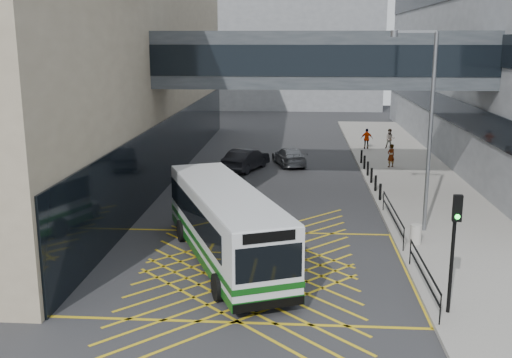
% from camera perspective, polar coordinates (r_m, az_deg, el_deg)
% --- Properties ---
extents(ground, '(120.00, 120.00, 0.00)m').
position_cam_1_polar(ground, '(23.13, -0.71, -8.54)').
color(ground, '#333335').
extents(building_far, '(28.00, 16.00, 18.00)m').
position_cam_1_polar(building_far, '(81.52, 1.43, 13.40)').
color(building_far, gray).
rests_on(building_far, ground).
extents(skybridge, '(20.00, 4.10, 3.00)m').
position_cam_1_polar(skybridge, '(33.47, 6.22, 11.25)').
color(skybridge, '#393E43').
rests_on(skybridge, ground).
extents(pavement, '(6.00, 54.00, 0.16)m').
position_cam_1_polar(pavement, '(38.08, 14.85, -0.18)').
color(pavement, gray).
rests_on(pavement, ground).
extents(box_junction, '(12.00, 9.00, 0.01)m').
position_cam_1_polar(box_junction, '(23.13, -0.71, -8.53)').
color(box_junction, gold).
rests_on(box_junction, ground).
extents(bus, '(6.12, 10.60, 2.93)m').
position_cam_1_polar(bus, '(23.44, -2.99, -4.19)').
color(bus, silver).
rests_on(bus, ground).
extents(car_white, '(2.69, 4.74, 1.42)m').
position_cam_1_polar(car_white, '(28.04, -5.37, -3.16)').
color(car_white, white).
rests_on(car_white, ground).
extents(car_dark, '(3.36, 5.03, 1.47)m').
position_cam_1_polar(car_dark, '(40.22, -0.94, 1.90)').
color(car_dark, black).
rests_on(car_dark, ground).
extents(car_silver, '(2.84, 4.52, 1.31)m').
position_cam_1_polar(car_silver, '(41.84, 3.19, 2.21)').
color(car_silver, gray).
rests_on(car_silver, ground).
extents(traffic_light, '(0.28, 0.45, 3.87)m').
position_cam_1_polar(traffic_light, '(19.25, 18.37, -5.27)').
color(traffic_light, black).
rests_on(traffic_light, pavement).
extents(street_lamp, '(2.00, 0.53, 8.78)m').
position_cam_1_polar(street_lamp, '(27.08, 15.91, 5.44)').
color(street_lamp, slate).
rests_on(street_lamp, pavement).
extents(litter_bin, '(0.48, 0.48, 0.83)m').
position_cam_1_polar(litter_bin, '(26.13, 14.97, -5.10)').
color(litter_bin, '#ADA89E').
rests_on(litter_bin, pavement).
extents(kerb_railings, '(0.05, 12.54, 1.00)m').
position_cam_1_polar(kerb_railings, '(24.82, 14.00, -5.26)').
color(kerb_railings, black).
rests_on(kerb_railings, pavement).
extents(bollards, '(0.14, 10.14, 0.90)m').
position_cam_1_polar(bollards, '(37.54, 10.77, 0.67)').
color(bollards, black).
rests_on(bollards, pavement).
extents(pedestrian_a, '(0.76, 0.69, 1.55)m').
position_cam_1_polar(pedestrian_a, '(41.35, 12.73, 2.18)').
color(pedestrian_a, gray).
rests_on(pedestrian_a, pavement).
extents(pedestrian_b, '(0.79, 0.49, 1.56)m').
position_cam_1_polar(pedestrian_b, '(48.43, 12.64, 3.75)').
color(pedestrian_b, gray).
rests_on(pedestrian_b, pavement).
extents(pedestrian_c, '(0.95, 0.47, 1.59)m').
position_cam_1_polar(pedestrian_c, '(48.04, 10.50, 3.79)').
color(pedestrian_c, gray).
rests_on(pedestrian_c, pavement).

